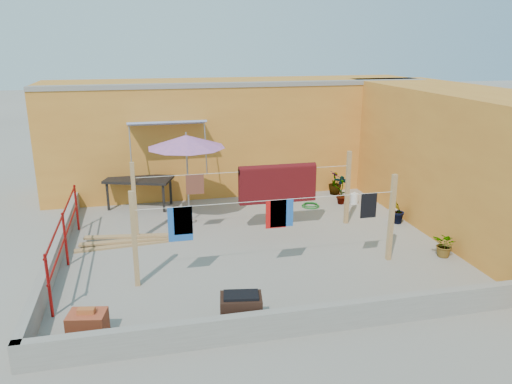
# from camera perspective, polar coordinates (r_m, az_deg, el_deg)

# --- Properties ---
(ground) EXTENTS (80.00, 80.00, 0.00)m
(ground) POSITION_cam_1_polar(r_m,az_deg,el_deg) (11.03, -0.25, -5.98)
(ground) COLOR #9E998E
(ground) RESTS_ON ground
(wall_back) EXTENTS (11.00, 3.27, 3.21)m
(wall_back) POSITION_cam_1_polar(r_m,az_deg,el_deg) (15.11, -2.37, 6.65)
(wall_back) COLOR orange
(wall_back) RESTS_ON ground
(wall_right) EXTENTS (2.40, 9.00, 3.20)m
(wall_right) POSITION_cam_1_polar(r_m,az_deg,el_deg) (12.69, 23.33, 3.26)
(wall_right) COLOR orange
(wall_right) RESTS_ON ground
(parapet_front) EXTENTS (8.30, 0.16, 0.44)m
(parapet_front) POSITION_cam_1_polar(r_m,az_deg,el_deg) (7.86, 5.74, -14.37)
(parapet_front) COLOR gray
(parapet_front) RESTS_ON ground
(parapet_left) EXTENTS (0.16, 7.30, 0.44)m
(parapet_left) POSITION_cam_1_polar(r_m,az_deg,el_deg) (10.87, -21.85, -6.37)
(parapet_left) COLOR gray
(parapet_left) RESTS_ON ground
(red_railing) EXTENTS (0.05, 4.20, 1.10)m
(red_railing) POSITION_cam_1_polar(r_m,az_deg,el_deg) (10.47, -21.06, -4.21)
(red_railing) COLOR maroon
(red_railing) RESTS_ON ground
(clothesline_rig) EXTENTS (5.09, 2.35, 1.80)m
(clothesline_rig) POSITION_cam_1_polar(r_m,az_deg,el_deg) (11.29, 1.98, 0.31)
(clothesline_rig) COLOR tan
(clothesline_rig) RESTS_ON ground
(patio_umbrella) EXTENTS (1.86, 1.86, 2.23)m
(patio_umbrella) POSITION_cam_1_polar(r_m,az_deg,el_deg) (11.94, -7.98, 5.69)
(patio_umbrella) COLOR gray
(patio_umbrella) RESTS_ON ground
(outdoor_table) EXTENTS (1.90, 1.36, 0.80)m
(outdoor_table) POSITION_cam_1_polar(r_m,az_deg,el_deg) (13.59, -13.24, 1.23)
(outdoor_table) COLOR black
(outdoor_table) RESTS_ON ground
(brick_stack) EXTENTS (0.62, 0.50, 0.48)m
(brick_stack) POSITION_cam_1_polar(r_m,az_deg,el_deg) (8.14, -18.68, -14.17)
(brick_stack) COLOR #AB4827
(brick_stack) RESTS_ON ground
(lumber_pile) EXTENTS (2.39, 0.65, 0.14)m
(lumber_pile) POSITION_cam_1_polar(r_m,az_deg,el_deg) (11.37, -14.01, -5.40)
(lumber_pile) COLOR tan
(lumber_pile) RESTS_ON ground
(brazier) EXTENTS (0.70, 0.53, 0.58)m
(brazier) POSITION_cam_1_polar(r_m,az_deg,el_deg) (7.93, -1.71, -13.45)
(brazier) COLOR black
(brazier) RESTS_ON ground
(white_basin) EXTENTS (0.54, 0.54, 0.09)m
(white_basin) POSITION_cam_1_polar(r_m,az_deg,el_deg) (8.66, 12.73, -12.84)
(white_basin) COLOR white
(white_basin) RESTS_ON ground
(water_jug_a) EXTENTS (0.21, 0.21, 0.33)m
(water_jug_a) POSITION_cam_1_polar(r_m,az_deg,el_deg) (12.86, 15.34, -2.52)
(water_jug_a) COLOR white
(water_jug_a) RESTS_ON ground
(water_jug_b) EXTENTS (0.21, 0.21, 0.33)m
(water_jug_b) POSITION_cam_1_polar(r_m,az_deg,el_deg) (13.92, 11.15, -0.75)
(water_jug_b) COLOR white
(water_jug_b) RESTS_ON ground
(green_hose) EXTENTS (0.48, 0.48, 0.07)m
(green_hose) POSITION_cam_1_polar(r_m,az_deg,el_deg) (13.55, 6.25, -1.53)
(green_hose) COLOR #176920
(green_hose) RESTS_ON ground
(plant_back_a) EXTENTS (0.73, 0.66, 0.74)m
(plant_back_a) POSITION_cam_1_polar(r_m,az_deg,el_deg) (14.31, 5.06, 0.93)
(plant_back_a) COLOR #195A1A
(plant_back_a) RESTS_ON ground
(plant_back_b) EXTENTS (0.43, 0.43, 0.69)m
(plant_back_b) POSITION_cam_1_polar(r_m,az_deg,el_deg) (14.66, 9.02, 1.07)
(plant_back_b) COLOR #195A1A
(plant_back_b) RESTS_ON ground
(plant_right_a) EXTENTS (0.53, 0.47, 0.84)m
(plant_right_a) POSITION_cam_1_polar(r_m,az_deg,el_deg) (13.78, 9.80, 0.32)
(plant_right_a) COLOR #195A1A
(plant_right_a) RESTS_ON ground
(plant_right_b) EXTENTS (0.47, 0.46, 0.66)m
(plant_right_b) POSITION_cam_1_polar(r_m,az_deg,el_deg) (12.61, 15.88, -2.06)
(plant_right_b) COLOR #195A1A
(plant_right_b) RESTS_ON ground
(plant_right_c) EXTENTS (0.60, 0.62, 0.53)m
(plant_right_c) POSITION_cam_1_polar(r_m,az_deg,el_deg) (11.03, 20.84, -5.66)
(plant_right_c) COLOR #195A1A
(plant_right_c) RESTS_ON ground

